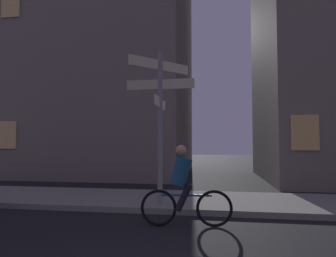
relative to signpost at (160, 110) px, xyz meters
name	(u,v)px	position (x,y,z in m)	size (l,w,h in m)	color
sidewalk_kerb	(204,201)	(1.03, 1.00, -2.39)	(40.00, 2.64, 0.14)	gray
signpost	(160,110)	(0.00, 0.00, 0.00)	(1.69, 1.32, 3.78)	gray
cyclist	(184,188)	(0.70, -1.19, -1.71)	(1.82, 0.36, 1.61)	black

